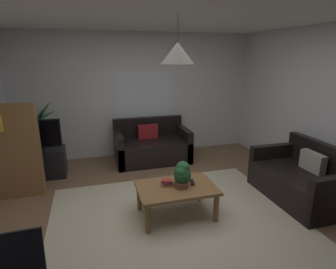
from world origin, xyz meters
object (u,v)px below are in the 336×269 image
Objects in this scene: potted_plant_on_table at (182,174)px; tv at (34,135)px; book_on_table_2 at (167,181)px; couch_under_window at (152,147)px; remote_on_table_1 at (192,182)px; book_on_table_0 at (166,184)px; potted_palm_corner at (39,139)px; remote_on_table_0 at (181,186)px; couch_right_side at (302,181)px; tv_stand at (38,164)px; coffee_table at (176,191)px; book_on_table_1 at (167,182)px; pendant_lamp at (178,53)px; bookshelf_corner at (14,151)px.

potted_plant_on_table is 0.40× the size of tv.
book_on_table_2 is 2.53m from tv.
couch_under_window is 9.01× the size of remote_on_table_1.
book_on_table_0 is 0.12× the size of potted_palm_corner.
remote_on_table_0 is at bearing -42.21° from tv.
couch_right_side is 4.29m from tv_stand.
coffee_table is at bearing -92.15° from couch_right_side.
book_on_table_0 is 1.11× the size of book_on_table_2.
coffee_table is at bearing -93.88° from couch_under_window.
couch_under_window is 4.25× the size of potted_plant_on_table.
book_on_table_0 is 0.94× the size of remote_on_table_0.
tv_stand reaches higher than book_on_table_1.
couch_right_side reaches higher than book_on_table_1.
potted_palm_corner is at bearing 91.72° from tv_stand.
couch_under_window is 2.15m from tv.
book_on_table_0 is 2.53m from tv.
potted_plant_on_table is at bearing -42.46° from tv_stand.
couch_under_window reaches higher than potted_plant_on_table.
book_on_table_0 is at bearing -97.25° from couch_under_window.
potted_plant_on_table is (0.18, -0.09, 0.14)m from book_on_table_1.
potted_plant_on_table reaches higher than book_on_table_2.
tv reaches higher than couch_right_side.
potted_plant_on_table is (0.01, -0.01, 0.17)m from remote_on_table_0.
couch_right_side is 4.09× the size of potted_plant_on_table.
book_on_table_0 is 0.44× the size of potted_plant_on_table.
tv is (-1.99, 1.80, 0.34)m from remote_on_table_0.
potted_palm_corner is 3.32m from pendant_lamp.
coffee_table is 0.16m from book_on_table_1.
potted_plant_on_table reaches higher than remote_on_table_0.
tv_stand is at bearing 136.84° from coffee_table.
bookshelf_corner reaches higher than book_on_table_1.
potted_palm_corner reaches higher than couch_under_window.
coffee_table is 6.67× the size of book_on_table_0.
couch_under_window is at bearing 103.81° from remote_on_table_1.
book_on_table_0 reaches higher than remote_on_table_0.
remote_on_table_1 is 0.18× the size of tv_stand.
tv_stand is at bearing -116.05° from couch_right_side.
book_on_table_1 is at bearing -172.99° from remote_on_table_1.
couch_right_side is 1.38× the size of coffee_table.
book_on_table_1 is at bearing -43.34° from tv.
bookshelf_corner is (-2.01, 1.12, 0.25)m from book_on_table_1.
tv is at bearing 136.58° from book_on_table_2.
book_on_table_1 is 0.09× the size of potted_palm_corner.
remote_on_table_0 is 0.18m from remote_on_table_1.
book_on_table_1 is at bearing -49.59° from potted_palm_corner.
tv is (0.00, -0.02, 0.52)m from tv_stand.
pendant_lamp is (1.94, -2.23, 1.51)m from potted_palm_corner.
potted_palm_corner is (-2.18, 2.18, 0.14)m from remote_on_table_1.
potted_palm_corner reaches higher than coffee_table.
couch_right_side is 0.99× the size of bookshelf_corner.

